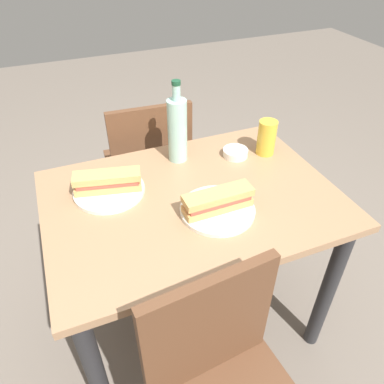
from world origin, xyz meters
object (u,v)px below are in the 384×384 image
object	(u,v)px
plate_near	(217,210)
olive_bowl	(235,153)
knife_far	(106,179)
water_bottle	(177,129)
baguette_sandwich_near	(218,200)
baguette_sandwich_far	(108,181)
beer_glass	(267,138)
plate_far	(109,191)
dining_table	(192,223)
chair_far	(150,167)
knife_near	(208,199)

from	to	relation	value
plate_near	olive_bowl	world-z (taller)	olive_bowl
knife_far	water_bottle	distance (m)	0.33
knife_far	olive_bowl	distance (m)	0.53
plate_near	knife_far	bearing A→B (deg)	136.16
baguette_sandwich_near	water_bottle	bearing A→B (deg)	91.57
plate_near	baguette_sandwich_far	bearing A→B (deg)	142.65
baguette_sandwich_near	beer_glass	size ratio (longest dim) A/B	1.65
baguette_sandwich_near	plate_far	bearing A→B (deg)	142.65
dining_table	knife_far	size ratio (longest dim) A/B	6.09
plate_far	knife_far	distance (m)	0.06
chair_far	plate_far	distance (m)	0.56
dining_table	knife_far	bearing A→B (deg)	143.82
chair_far	baguette_sandwich_far	bearing A→B (deg)	-121.41
knife_near	beer_glass	world-z (taller)	beer_glass
chair_far	plate_near	distance (m)	0.72
dining_table	olive_bowl	size ratio (longest dim) A/B	9.99
knife_near	baguette_sandwich_near	bearing A→B (deg)	-77.65
water_bottle	olive_bowl	size ratio (longest dim) A/B	3.19
plate_far	dining_table	bearing A→B (deg)	-26.58
knife_near	beer_glass	size ratio (longest dim) A/B	1.24
baguette_sandwich_near	knife_near	xyz separation A→B (m)	(-0.01, 0.06, -0.03)
chair_far	plate_near	xyz separation A→B (m)	(0.05, -0.68, 0.24)
knife_near	beer_glass	bearing A→B (deg)	30.69
chair_far	water_bottle	distance (m)	0.48
chair_far	plate_near	size ratio (longest dim) A/B	3.44
dining_table	beer_glass	xyz separation A→B (m)	(0.39, 0.16, 0.20)
knife_near	knife_far	world-z (taller)	same
plate_far	chair_far	bearing A→B (deg)	58.59
dining_table	plate_far	xyz separation A→B (m)	(-0.27, 0.13, 0.14)
plate_near	olive_bowl	bearing A→B (deg)	53.28
baguette_sandwich_far	knife_far	bearing A→B (deg)	87.89
baguette_sandwich_near	beer_glass	xyz separation A→B (m)	(0.34, 0.27, 0.02)
dining_table	baguette_sandwich_near	bearing A→B (deg)	-65.55
plate_near	baguette_sandwich_far	distance (m)	0.40
baguette_sandwich_near	knife_far	xyz separation A→B (m)	(-0.32, 0.30, -0.03)
dining_table	baguette_sandwich_far	world-z (taller)	baguette_sandwich_far
plate_near	knife_near	size ratio (longest dim) A/B	1.42
baguette_sandwich_far	knife_far	world-z (taller)	baguette_sandwich_far
olive_bowl	baguette_sandwich_far	bearing A→B (deg)	-174.81
knife_near	plate_far	bearing A→B (deg)	148.57
baguette_sandwich_far	knife_near	bearing A→B (deg)	-31.43
plate_near	knife_near	bearing A→B (deg)	102.35
dining_table	baguette_sandwich_far	bearing A→B (deg)	153.42
baguette_sandwich_near	plate_far	xyz separation A→B (m)	(-0.32, 0.24, -0.04)
dining_table	chair_far	size ratio (longest dim) A/B	1.17
dining_table	olive_bowl	xyz separation A→B (m)	(0.27, 0.18, 0.14)
dining_table	water_bottle	size ratio (longest dim) A/B	3.13
baguette_sandwich_far	water_bottle	distance (m)	0.34
beer_glass	knife_near	bearing A→B (deg)	-149.31
chair_far	olive_bowl	distance (m)	0.53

